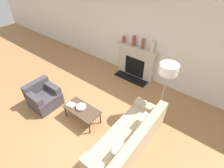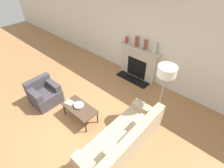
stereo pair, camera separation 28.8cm
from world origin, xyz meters
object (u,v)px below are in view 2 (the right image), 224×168
(floor_lamp, at_px, (166,75))
(mantel_vase_center_left, at_px, (136,42))
(book, at_px, (69,103))
(bowl, at_px, (79,105))
(mantel_vase_left, at_px, (127,40))
(mantel_vase_center_right, at_px, (145,45))
(couch, at_px, (123,141))
(coffee_table, at_px, (80,108))
(armchair_near, at_px, (44,94))
(fireplace, at_px, (138,63))
(mantel_vase_right, at_px, (155,48))

(floor_lamp, xyz_separation_m, mantel_vase_center_left, (-1.74, 1.29, -0.16))
(floor_lamp, bearing_deg, book, -142.18)
(bowl, height_order, mantel_vase_left, mantel_vase_left)
(mantel_vase_center_left, relative_size, mantel_vase_center_right, 1.00)
(couch, distance_m, floor_lamp, 1.79)
(book, relative_size, floor_lamp, 0.15)
(floor_lamp, bearing_deg, coffee_table, -138.08)
(couch, relative_size, armchair_near, 2.84)
(armchair_near, height_order, mantel_vase_center_left, mantel_vase_center_left)
(couch, height_order, bowl, couch)
(couch, bearing_deg, mantel_vase_left, -142.42)
(book, distance_m, mantel_vase_center_right, 2.95)
(coffee_table, relative_size, mantel_vase_center_left, 3.00)
(coffee_table, height_order, mantel_vase_center_right, mantel_vase_center_right)
(book, bearing_deg, bowl, 7.50)
(fireplace, xyz_separation_m, armchair_near, (-1.32, -2.96, -0.26))
(couch, relative_size, mantel_vase_left, 10.84)
(fireplace, relative_size, bowl, 5.61)
(bowl, bearing_deg, couch, 0.79)
(couch, bearing_deg, coffee_table, -88.21)
(bowl, xyz_separation_m, book, (-0.30, -0.10, -0.03))
(mantel_vase_left, height_order, mantel_vase_right, mantel_vase_right)
(armchair_near, xyz_separation_m, coffee_table, (1.33, 0.28, 0.09))
(fireplace, distance_m, mantel_vase_center_right, 0.78)
(mantel_vase_left, bearing_deg, mantel_vase_center_left, 0.00)
(bowl, bearing_deg, mantel_vase_center_right, 85.44)
(mantel_vase_left, bearing_deg, mantel_vase_right, 0.00)
(coffee_table, height_order, mantel_vase_center_left, mantel_vase_center_left)
(mantel_vase_left, bearing_deg, armchair_near, -104.08)
(armchair_near, distance_m, mantel_vase_left, 3.21)
(mantel_vase_center_left, bearing_deg, fireplace, -4.91)
(bowl, height_order, mantel_vase_center_right, mantel_vase_center_right)
(fireplace, bearing_deg, mantel_vase_right, 1.55)
(couch, distance_m, mantel_vase_center_left, 3.27)
(couch, xyz_separation_m, mantel_vase_center_left, (-1.63, 2.65, 1.00))
(coffee_table, relative_size, bowl, 3.70)
(bowl, relative_size, mantel_vase_left, 1.31)
(coffee_table, xyz_separation_m, book, (-0.34, -0.07, 0.05))
(fireplace, distance_m, mantel_vase_left, 0.90)
(fireplace, relative_size, mantel_vase_center_right, 4.55)
(mantel_vase_center_right, bearing_deg, book, -100.40)
(fireplace, height_order, mantel_vase_center_right, mantel_vase_center_right)
(bowl, xyz_separation_m, mantel_vase_center_right, (0.21, 2.67, 0.85))
(coffee_table, distance_m, book, 0.35)
(couch, relative_size, coffee_table, 2.24)
(fireplace, xyz_separation_m, mantel_vase_left, (-0.58, 0.01, 0.69))
(coffee_table, distance_m, bowl, 0.09)
(coffee_table, relative_size, book, 3.77)
(coffee_table, distance_m, floor_lamp, 2.37)
(coffee_table, height_order, floor_lamp, floor_lamp)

